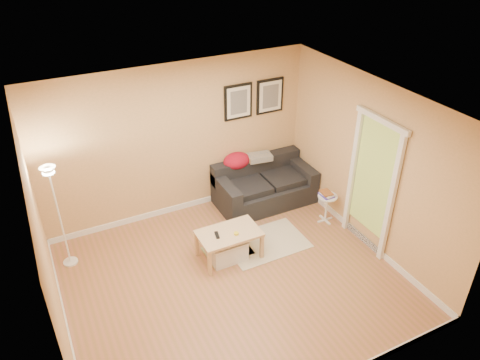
{
  "coord_description": "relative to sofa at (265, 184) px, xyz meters",
  "views": [
    {
      "loc": [
        -2.09,
        -4.42,
        4.61
      ],
      "look_at": [
        0.55,
        0.85,
        1.05
      ],
      "focal_mm": 34.48,
      "sensor_mm": 36.0,
      "label": 1
    }
  ],
  "objects": [
    {
      "name": "floor",
      "position": [
        -1.38,
        -1.53,
        -0.38
      ],
      "size": [
        4.5,
        4.5,
        0.0
      ],
      "primitive_type": "plane",
      "color": "#A76647",
      "rests_on": "ground"
    },
    {
      "name": "ceiling",
      "position": [
        -1.38,
        -1.53,
        2.23
      ],
      "size": [
        4.5,
        4.5,
        0.0
      ],
      "primitive_type": "plane",
      "rotation": [
        3.14,
        0.0,
        0.0
      ],
      "color": "white",
      "rests_on": "wall_back"
    },
    {
      "name": "wall_back",
      "position": [
        -1.38,
        0.47,
        0.92
      ],
      "size": [
        4.5,
        0.0,
        4.5
      ],
      "primitive_type": "plane",
      "rotation": [
        1.57,
        0.0,
        0.0
      ],
      "color": "tan",
      "rests_on": "ground"
    },
    {
      "name": "wall_front",
      "position": [
        -1.38,
        -3.53,
        0.92
      ],
      "size": [
        4.5,
        0.0,
        4.5
      ],
      "primitive_type": "plane",
      "rotation": [
        -1.57,
        0.0,
        0.0
      ],
      "color": "tan",
      "rests_on": "ground"
    },
    {
      "name": "wall_left",
      "position": [
        -3.63,
        -1.53,
        0.92
      ],
      "size": [
        0.0,
        4.0,
        4.0
      ],
      "primitive_type": "plane",
      "rotation": [
        1.57,
        0.0,
        1.57
      ],
      "color": "tan",
      "rests_on": "ground"
    },
    {
      "name": "wall_right",
      "position": [
        0.87,
        -1.53,
        0.92
      ],
      "size": [
        0.0,
        4.0,
        4.0
      ],
      "primitive_type": "plane",
      "rotation": [
        1.57,
        0.0,
        -1.57
      ],
      "color": "tan",
      "rests_on": "ground"
    },
    {
      "name": "baseboard_back",
      "position": [
        -1.38,
        0.46,
        -0.33
      ],
      "size": [
        4.5,
        0.02,
        0.1
      ],
      "primitive_type": "cube",
      "color": "white",
      "rests_on": "ground"
    },
    {
      "name": "baseboard_left",
      "position": [
        -3.62,
        -1.53,
        -0.33
      ],
      "size": [
        0.02,
        4.0,
        0.1
      ],
      "primitive_type": "cube",
      "color": "white",
      "rests_on": "ground"
    },
    {
      "name": "baseboard_right",
      "position": [
        0.86,
        -1.53,
        -0.33
      ],
      "size": [
        0.02,
        4.0,
        0.1
      ],
      "primitive_type": "cube",
      "color": "white",
      "rests_on": "ground"
    },
    {
      "name": "sofa",
      "position": [
        0.0,
        0.0,
        0.0
      ],
      "size": [
        1.7,
        0.9,
        0.75
      ],
      "primitive_type": null,
      "color": "black",
      "rests_on": "ground"
    },
    {
      "name": "red_throw",
      "position": [
        -0.38,
        0.34,
        0.4
      ],
      "size": [
        0.48,
        0.36,
        0.28
      ],
      "primitive_type": null,
      "color": "#B31037",
      "rests_on": "sofa"
    },
    {
      "name": "plaid_throw",
      "position": [
        0.02,
        0.26,
        0.41
      ],
      "size": [
        0.45,
        0.32,
        0.1
      ],
      "primitive_type": null,
      "rotation": [
        0.0,
        0.0,
        -0.14
      ],
      "color": "tan",
      "rests_on": "sofa"
    },
    {
      "name": "framed_print_left",
      "position": [
        -0.3,
        0.45,
        1.43
      ],
      "size": [
        0.5,
        0.04,
        0.6
      ],
      "primitive_type": null,
      "color": "black",
      "rests_on": "wall_back"
    },
    {
      "name": "framed_print_right",
      "position": [
        0.3,
        0.45,
        1.43
      ],
      "size": [
        0.5,
        0.04,
        0.6
      ],
      "primitive_type": null,
      "color": "black",
      "rests_on": "wall_back"
    },
    {
      "name": "area_rug",
      "position": [
        -0.55,
        -1.03,
        -0.37
      ],
      "size": [
        1.25,
        0.85,
        0.01
      ],
      "primitive_type": "cube",
      "color": "beige",
      "rests_on": "ground"
    },
    {
      "name": "green_runner",
      "position": [
        -1.17,
        -0.94,
        -0.37
      ],
      "size": [
        0.7,
        0.5,
        0.01
      ],
      "primitive_type": "cube",
      "color": "#668C4C",
      "rests_on": "ground"
    },
    {
      "name": "coffee_table",
      "position": [
        -1.2,
        -1.06,
        -0.15
      ],
      "size": [
        0.94,
        0.6,
        0.46
      ],
      "primitive_type": null,
      "rotation": [
        0.0,
        0.0,
        -0.05
      ],
      "color": "tan",
      "rests_on": "ground"
    },
    {
      "name": "remote_control",
      "position": [
        -1.39,
        -1.05,
        0.09
      ],
      "size": [
        0.08,
        0.17,
        0.02
      ],
      "primitive_type": "cube",
      "rotation": [
        0.0,
        0.0,
        -0.21
      ],
      "color": "black",
      "rests_on": "coffee_table"
    },
    {
      "name": "tape_roll",
      "position": [
        -1.13,
        -1.15,
        0.1
      ],
      "size": [
        0.07,
        0.07,
        0.03
      ],
      "primitive_type": "cylinder",
      "color": "yellow",
      "rests_on": "coffee_table"
    },
    {
      "name": "storage_bin",
      "position": [
        -1.25,
        -1.08,
        -0.2
      ],
      "size": [
        0.55,
        0.4,
        0.34
      ],
      "primitive_type": null,
      "color": "white",
      "rests_on": "ground"
    },
    {
      "name": "side_table",
      "position": [
        0.64,
        -0.95,
        -0.13
      ],
      "size": [
        0.32,
        0.32,
        0.49
      ],
      "primitive_type": null,
      "color": "white",
      "rests_on": "ground"
    },
    {
      "name": "book_stack",
      "position": [
        0.63,
        -0.93,
        0.16
      ],
      "size": [
        0.25,
        0.28,
        0.08
      ],
      "primitive_type": null,
      "rotation": [
        0.0,
        0.0,
        0.35
      ],
      "color": "#4B39AB",
      "rests_on": "side_table"
    },
    {
      "name": "floor_lamp",
      "position": [
        -3.38,
        -0.12,
        0.4
      ],
      "size": [
        0.21,
        0.21,
        1.64
      ],
      "primitive_type": null,
      "color": "white",
      "rests_on": "ground"
    },
    {
      "name": "doorway",
      "position": [
        0.82,
        -1.68,
        0.65
      ],
      "size": [
        0.12,
        1.01,
        2.13
      ],
      "primitive_type": null,
      "color": "white",
      "rests_on": "ground"
    }
  ]
}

